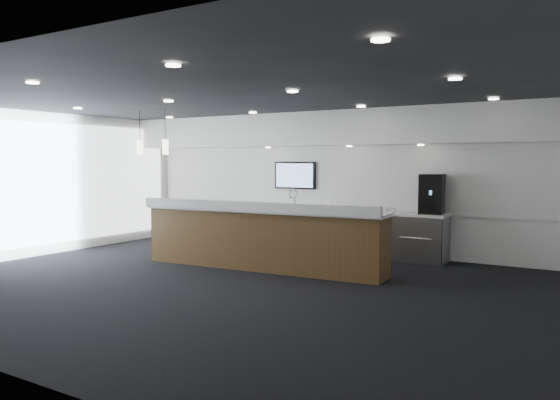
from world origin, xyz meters
The scene contains 21 objects.
ground centered at (0.00, 0.00, 0.00)m, with size 10.00×10.00×0.00m, color black.
ceiling centered at (0.00, 0.00, 3.00)m, with size 10.00×8.00×0.02m, color black.
back_wall centered at (0.00, 4.00, 1.50)m, with size 10.00×0.02×3.00m, color white.
left_wall centered at (-5.00, 0.00, 1.50)m, with size 0.02×8.00×3.00m, color white.
soffit_bulkhead centered at (0.00, 3.55, 2.65)m, with size 10.00×0.90×0.70m, color white.
alcove_panel centered at (0.00, 3.97, 1.60)m, with size 9.80×0.06×1.40m, color white.
window_blinds_wall centered at (-4.96, 0.00, 1.50)m, with size 0.04×7.36×2.55m, color silver.
back_credenza centered at (0.00, 3.64, 0.48)m, with size 5.06×0.66×0.95m.
wall_tv centered at (-1.00, 3.91, 1.65)m, with size 1.05×0.08×0.62m.
pendant_left centered at (-2.40, 0.80, 2.25)m, with size 0.12×0.12×0.30m, color #FFF3C6.
pendant_right centered at (-3.10, 0.80, 2.25)m, with size 0.12×0.12×0.30m, color #FFF3C6.
ceiling_can_lights centered at (0.00, 0.00, 2.97)m, with size 7.00×5.00×0.02m, color silver, non-canonical shape.
service_counter centered at (-0.25, 1.38, 0.58)m, with size 4.77×1.10×1.49m.
coffee_machine centered at (2.20, 3.67, 1.33)m, with size 0.50×0.60×0.77m.
info_sign_left centered at (0.00, 3.57, 1.07)m, with size 0.18×0.02×0.25m, color white.
info_sign_right centered at (0.68, 3.52, 1.07)m, with size 0.18×0.02×0.25m, color white.
cup_0 centered at (1.47, 3.53, 1.00)m, with size 0.11×0.11×0.10m, color white.
cup_1 centered at (1.33, 3.53, 1.00)m, with size 0.11×0.11×0.10m, color white.
cup_2 centered at (1.19, 3.53, 1.00)m, with size 0.11×0.11×0.10m, color white.
cup_3 centered at (1.05, 3.53, 1.00)m, with size 0.11×0.11×0.10m, color white.
cup_4 centered at (0.91, 3.53, 1.00)m, with size 0.11×0.11×0.10m, color white.
Camera 1 is at (5.19, -6.87, 1.96)m, focal length 35.00 mm.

